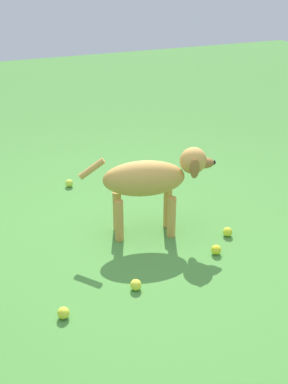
{
  "coord_description": "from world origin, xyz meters",
  "views": [
    {
      "loc": [
        -0.92,
        -2.5,
        1.72
      ],
      "look_at": [
        0.25,
        0.1,
        0.32
      ],
      "focal_mm": 43.91,
      "sensor_mm": 36.0,
      "label": 1
    }
  ],
  "objects_px": {
    "tennis_ball_4": "(216,250)",
    "tennis_ball_2": "(69,183)",
    "tennis_ball_3": "(228,232)",
    "tennis_ball_1": "(63,313)",
    "tennis_ball_0": "(136,285)",
    "dog": "(152,179)"
  },
  "relations": [
    {
      "from": "tennis_ball_2",
      "to": "dog",
      "type": "bearing_deg",
      "value": -71.39
    },
    {
      "from": "tennis_ball_0",
      "to": "tennis_ball_3",
      "type": "height_order",
      "value": "same"
    },
    {
      "from": "tennis_ball_1",
      "to": "tennis_ball_2",
      "type": "relative_size",
      "value": 1.0
    },
    {
      "from": "tennis_ball_3",
      "to": "tennis_ball_4",
      "type": "relative_size",
      "value": 1.0
    },
    {
      "from": "tennis_ball_0",
      "to": "tennis_ball_1",
      "type": "relative_size",
      "value": 1.0
    },
    {
      "from": "tennis_ball_0",
      "to": "tennis_ball_1",
      "type": "xyz_separation_m",
      "value": [
        -0.45,
        -0.07,
        0.0
      ]
    },
    {
      "from": "tennis_ball_3",
      "to": "dog",
      "type": "bearing_deg",
      "value": 150.15
    },
    {
      "from": "tennis_ball_4",
      "to": "tennis_ball_3",
      "type": "bearing_deg",
      "value": 39.74
    },
    {
      "from": "tennis_ball_1",
      "to": "tennis_ball_4",
      "type": "distance_m",
      "value": 1.09
    },
    {
      "from": "tennis_ball_2",
      "to": "tennis_ball_4",
      "type": "distance_m",
      "value": 1.51
    },
    {
      "from": "tennis_ball_4",
      "to": "tennis_ball_1",
      "type": "bearing_deg",
      "value": -169.96
    },
    {
      "from": "tennis_ball_0",
      "to": "tennis_ball_2",
      "type": "height_order",
      "value": "same"
    },
    {
      "from": "tennis_ball_4",
      "to": "tennis_ball_2",
      "type": "bearing_deg",
      "value": 113.09
    },
    {
      "from": "tennis_ball_1",
      "to": "tennis_ball_4",
      "type": "bearing_deg",
      "value": 10.04
    },
    {
      "from": "tennis_ball_0",
      "to": "tennis_ball_2",
      "type": "bearing_deg",
      "value": 88.75
    },
    {
      "from": "tennis_ball_1",
      "to": "tennis_ball_2",
      "type": "xyz_separation_m",
      "value": [
        0.48,
        1.58,
        0.0
      ]
    },
    {
      "from": "tennis_ball_1",
      "to": "tennis_ball_4",
      "type": "xyz_separation_m",
      "value": [
        1.08,
        0.19,
        0.0
      ]
    },
    {
      "from": "dog",
      "to": "tennis_ball_4",
      "type": "bearing_deg",
      "value": -41.92
    },
    {
      "from": "tennis_ball_0",
      "to": "tennis_ball_4",
      "type": "relative_size",
      "value": 1.0
    },
    {
      "from": "tennis_ball_1",
      "to": "tennis_ball_3",
      "type": "height_order",
      "value": "same"
    },
    {
      "from": "dog",
      "to": "tennis_ball_2",
      "type": "relative_size",
      "value": 13.52
    },
    {
      "from": "tennis_ball_2",
      "to": "tennis_ball_3",
      "type": "relative_size",
      "value": 1.0
    }
  ]
}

